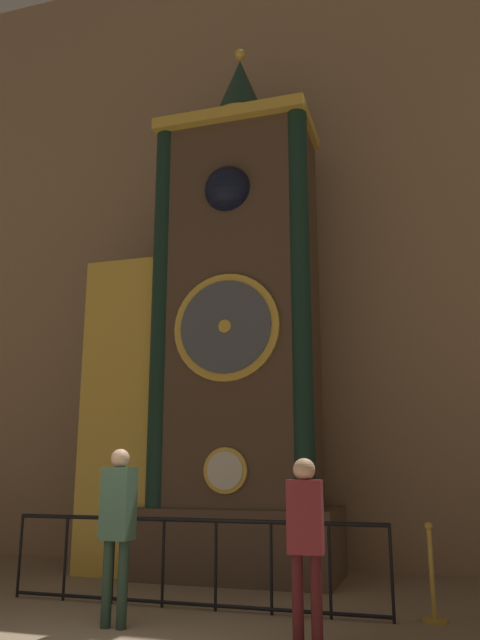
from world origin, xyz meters
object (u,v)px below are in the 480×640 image
object	(u,v)px
visitor_near	(118,518)
visitor_far	(305,530)
clock_tower	(217,343)
stanchion_post	(433,589)

from	to	relation	value
visitor_near	visitor_far	size ratio (longest dim) A/B	1.06
visitor_near	clock_tower	bearing A→B (deg)	96.74
clock_tower	visitor_near	xyz separation A→B (m)	(-0.00, -3.21, -2.52)
visitor_far	stanchion_post	world-z (taller)	visitor_far
clock_tower	visitor_far	world-z (taller)	clock_tower
visitor_near	stanchion_post	bearing A→B (deg)	28.29
visitor_near	visitor_far	distance (m)	2.07
stanchion_post	visitor_near	bearing A→B (deg)	-158.51
clock_tower	visitor_near	size ratio (longest dim) A/B	4.97
visitor_far	stanchion_post	distance (m)	1.89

